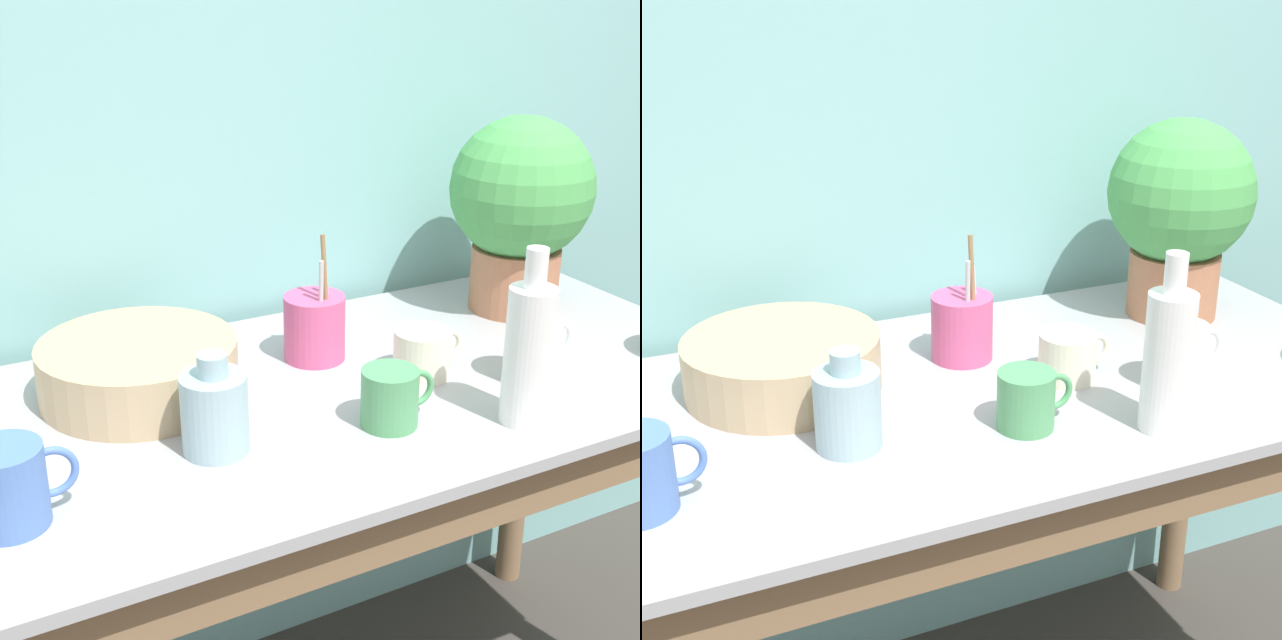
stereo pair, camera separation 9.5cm
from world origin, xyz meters
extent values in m
cube|color=#7AB2B2|center=(0.00, 0.72, 1.20)|extent=(6.00, 0.05, 2.40)
cylinder|color=#846647|center=(0.68, 0.61, 0.39)|extent=(0.06, 0.06, 0.78)
cube|color=#846647|center=(0.00, 0.05, 0.73)|extent=(1.36, 0.02, 0.10)
cube|color=#9E9EA3|center=(0.00, 0.33, 0.79)|extent=(1.46, 0.66, 0.02)
cylinder|color=#A36647|center=(0.50, 0.47, 0.86)|extent=(0.17, 0.17, 0.12)
sphere|color=#47994C|center=(0.50, 0.47, 1.04)|extent=(0.27, 0.27, 0.27)
cylinder|color=tan|center=(-0.26, 0.45, 0.84)|extent=(0.31, 0.31, 0.09)
cylinder|color=white|center=(0.22, 0.10, 0.90)|extent=(0.07, 0.07, 0.21)
cylinder|color=white|center=(0.22, 0.10, 1.04)|extent=(0.03, 0.03, 0.06)
cylinder|color=#93B2BC|center=(-0.22, 0.23, 0.86)|extent=(0.09, 0.09, 0.11)
cylinder|color=#93B2BC|center=(-0.22, 0.23, 0.93)|extent=(0.04, 0.04, 0.03)
torus|color=#4C70B7|center=(-0.45, 0.19, 0.86)|extent=(0.07, 0.01, 0.07)
cylinder|color=white|center=(0.32, 0.21, 0.85)|extent=(0.09, 0.09, 0.10)
torus|color=white|center=(0.37, 0.21, 0.86)|extent=(0.07, 0.01, 0.07)
cylinder|color=#4C935B|center=(0.04, 0.18, 0.84)|extent=(0.08, 0.08, 0.09)
torus|color=#4C935B|center=(0.08, 0.18, 0.85)|extent=(0.06, 0.01, 0.06)
cylinder|color=beige|center=(0.17, 0.30, 0.84)|extent=(0.09, 0.09, 0.08)
torus|color=beige|center=(0.23, 0.30, 0.84)|extent=(0.05, 0.01, 0.05)
cylinder|color=#CC4C7F|center=(0.05, 0.45, 0.85)|extent=(0.10, 0.10, 0.11)
cylinder|color=#B7B7BC|center=(0.07, 0.44, 0.88)|extent=(0.01, 0.03, 0.16)
cylinder|color=#B7B7BC|center=(0.05, 0.42, 0.89)|extent=(0.01, 0.01, 0.18)
cylinder|color=olive|center=(0.06, 0.42, 0.91)|extent=(0.01, 0.03, 0.22)
camera|label=1|loc=(-0.59, -0.79, 1.43)|focal=50.00mm
camera|label=2|loc=(-0.51, -0.83, 1.43)|focal=50.00mm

